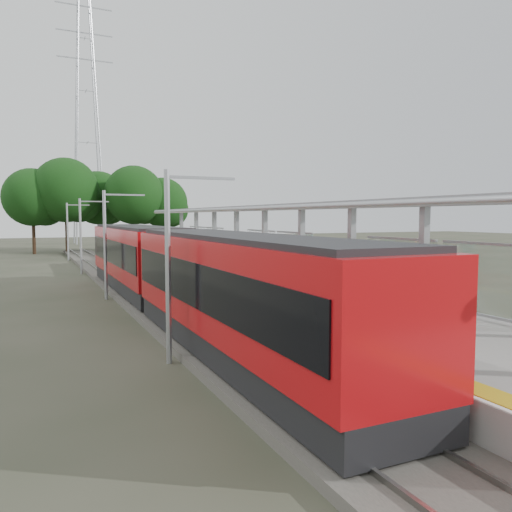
{
  "coord_description": "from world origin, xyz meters",
  "views": [
    {
      "loc": [
        -9.85,
        -6.49,
        4.11
      ],
      "look_at": [
        -0.23,
        14.31,
        2.3
      ],
      "focal_mm": 35.0,
      "sensor_mm": 36.0,
      "label": 1
    }
  ],
  "objects_px": {
    "bench_mid": "(239,256)",
    "info_pillar_far": "(244,257)",
    "info_pillar_near": "(358,279)",
    "litter_bin": "(311,275)",
    "bench_near": "(443,296)",
    "bench_far": "(233,256)",
    "train": "(173,268)"
  },
  "relations": [
    {
      "from": "bench_mid",
      "to": "info_pillar_far",
      "type": "height_order",
      "value": "info_pillar_far"
    },
    {
      "from": "info_pillar_near",
      "to": "litter_bin",
      "type": "bearing_deg",
      "value": 83.11
    },
    {
      "from": "bench_mid",
      "to": "info_pillar_near",
      "type": "distance_m",
      "value": 13.7
    },
    {
      "from": "litter_bin",
      "to": "info_pillar_near",
      "type": "bearing_deg",
      "value": -86.48
    },
    {
      "from": "bench_near",
      "to": "litter_bin",
      "type": "distance_m",
      "value": 6.83
    },
    {
      "from": "bench_far",
      "to": "train",
      "type": "bearing_deg",
      "value": -112.46
    },
    {
      "from": "bench_far",
      "to": "info_pillar_near",
      "type": "bearing_deg",
      "value": -82.6
    },
    {
      "from": "bench_mid",
      "to": "litter_bin",
      "type": "bearing_deg",
      "value": -75.79
    },
    {
      "from": "bench_near",
      "to": "info_pillar_far",
      "type": "xyz_separation_m",
      "value": [
        -0.96,
        14.31,
        0.26
      ]
    },
    {
      "from": "bench_mid",
      "to": "info_pillar_far",
      "type": "bearing_deg",
      "value": -87.81
    },
    {
      "from": "train",
      "to": "info_pillar_near",
      "type": "xyz_separation_m",
      "value": [
        6.3,
        -3.78,
        -0.35
      ]
    },
    {
      "from": "bench_far",
      "to": "litter_bin",
      "type": "distance_m",
      "value": 11.61
    },
    {
      "from": "bench_near",
      "to": "info_pillar_far",
      "type": "relative_size",
      "value": 0.81
    },
    {
      "from": "bench_far",
      "to": "info_pillar_far",
      "type": "distance_m",
      "value": 4.13
    },
    {
      "from": "train",
      "to": "info_pillar_far",
      "type": "bearing_deg",
      "value": 48.38
    },
    {
      "from": "bench_near",
      "to": "info_pillar_near",
      "type": "bearing_deg",
      "value": 110.51
    },
    {
      "from": "bench_near",
      "to": "bench_far",
      "type": "distance_m",
      "value": 18.32
    },
    {
      "from": "train",
      "to": "bench_far",
      "type": "relative_size",
      "value": 18.38
    },
    {
      "from": "bench_near",
      "to": "litter_bin",
      "type": "xyz_separation_m",
      "value": [
        -1.01,
        6.75,
        0.03
      ]
    },
    {
      "from": "bench_near",
      "to": "info_pillar_far",
      "type": "distance_m",
      "value": 14.34
    },
    {
      "from": "info_pillar_far",
      "to": "bench_far",
      "type": "bearing_deg",
      "value": 78.1
    },
    {
      "from": "info_pillar_near",
      "to": "info_pillar_far",
      "type": "bearing_deg",
      "value": 80.34
    },
    {
      "from": "bench_near",
      "to": "bench_far",
      "type": "relative_size",
      "value": 0.94
    },
    {
      "from": "train",
      "to": "info_pillar_near",
      "type": "relative_size",
      "value": 17.1
    },
    {
      "from": "bench_near",
      "to": "litter_bin",
      "type": "bearing_deg",
      "value": 106.19
    },
    {
      "from": "bench_near",
      "to": "info_pillar_far",
      "type": "height_order",
      "value": "info_pillar_far"
    },
    {
      "from": "bench_near",
      "to": "bench_mid",
      "type": "distance_m",
      "value": 17.27
    },
    {
      "from": "train",
      "to": "bench_near",
      "type": "xyz_separation_m",
      "value": [
        7.12,
        -7.37,
        -0.56
      ]
    },
    {
      "from": "bench_near",
      "to": "bench_mid",
      "type": "bearing_deg",
      "value": 97.78
    },
    {
      "from": "train",
      "to": "bench_far",
      "type": "bearing_deg",
      "value": 56.99
    },
    {
      "from": "bench_far",
      "to": "litter_bin",
      "type": "bearing_deg",
      "value": -84.42
    },
    {
      "from": "bench_mid",
      "to": "info_pillar_far",
      "type": "relative_size",
      "value": 0.96
    }
  ]
}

